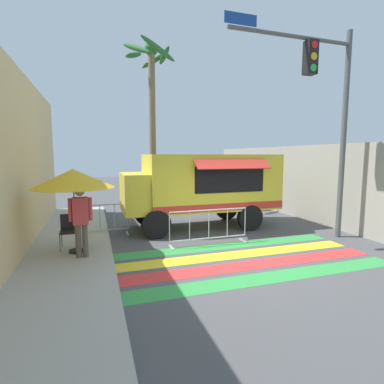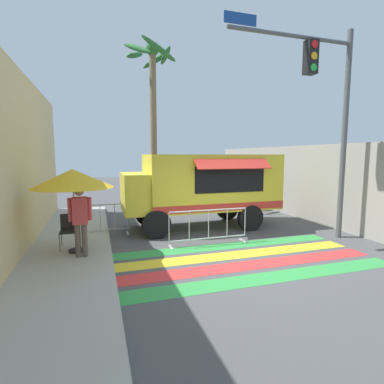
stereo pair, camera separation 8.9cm
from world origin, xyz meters
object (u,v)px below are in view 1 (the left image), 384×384
at_px(barricade_front, 209,227).
at_px(vendor_person, 81,217).
at_px(barricade_side, 100,221).
at_px(palm_tree, 151,91).
at_px(patio_umbrella, 73,179).
at_px(traffic_signal_pole, 325,98).
at_px(folding_chair, 70,228).
at_px(food_truck, 200,184).

bearing_deg(barricade_front, vendor_person, -173.05).
xyz_separation_m(barricade_side, palm_tree, (2.44, 4.10, 4.88)).
height_order(patio_umbrella, vendor_person, patio_umbrella).
xyz_separation_m(traffic_signal_pole, folding_chair, (-7.05, 0.97, -3.49)).
bearing_deg(vendor_person, barricade_front, 10.96).
xyz_separation_m(patio_umbrella, palm_tree, (3.05, 5.99, 3.42)).
xyz_separation_m(barricade_front, barricade_side, (-2.91, 1.91, -0.01)).
height_order(traffic_signal_pole, vendor_person, traffic_signal_pole).
relative_size(patio_umbrella, barricade_front, 0.89).
bearing_deg(traffic_signal_pole, vendor_person, 179.24).
bearing_deg(folding_chair, traffic_signal_pole, -21.31).
xyz_separation_m(traffic_signal_pole, vendor_person, (-6.73, 0.09, -3.06)).
height_order(vendor_person, barricade_front, vendor_person).
height_order(patio_umbrella, barricade_front, patio_umbrella).
distance_m(barricade_front, barricade_side, 3.48).
distance_m(vendor_person, palm_tree, 8.25).
relative_size(traffic_signal_pole, palm_tree, 0.81).
bearing_deg(food_truck, barricade_side, -178.18).
distance_m(patio_umbrella, folding_chair, 1.39).
bearing_deg(folding_chair, vendor_person, -83.78).
distance_m(patio_umbrella, barricade_side, 2.47).
relative_size(patio_umbrella, palm_tree, 0.27).
bearing_deg(traffic_signal_pole, barricade_front, 171.55).
distance_m(traffic_signal_pole, patio_umbrella, 7.24).
xyz_separation_m(patio_umbrella, folding_chair, (-0.16, 0.46, -1.30)).
relative_size(vendor_person, barricade_front, 0.73).
distance_m(barricade_front, palm_tree, 7.75).
height_order(folding_chair, vendor_person, vendor_person).
bearing_deg(traffic_signal_pole, patio_umbrella, 175.68).
distance_m(patio_umbrella, palm_tree, 7.54).
bearing_deg(folding_chair, food_truck, 7.06).
xyz_separation_m(patio_umbrella, barricade_front, (3.52, -0.02, -1.45)).
height_order(traffic_signal_pole, folding_chair, traffic_signal_pole).
relative_size(patio_umbrella, folding_chair, 2.38).
bearing_deg(barricade_side, barricade_front, -33.27).
relative_size(folding_chair, palm_tree, 0.12).
height_order(patio_umbrella, folding_chair, patio_umbrella).
bearing_deg(palm_tree, barricade_side, -120.68).
bearing_deg(barricade_front, food_truck, 77.81).
bearing_deg(folding_chair, barricade_side, 48.17).
height_order(traffic_signal_pole, patio_umbrella, traffic_signal_pole).
height_order(folding_chair, palm_tree, palm_tree).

